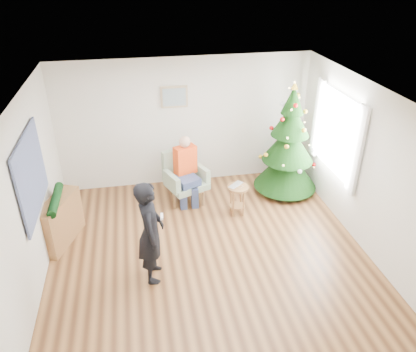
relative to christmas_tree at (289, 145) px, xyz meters
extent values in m
plane|color=brown|center=(-1.89, -1.69, -1.01)|extent=(5.00, 5.00, 0.00)
plane|color=white|center=(-1.89, -1.69, 1.59)|extent=(5.00, 5.00, 0.00)
plane|color=silver|center=(-1.89, 0.81, 0.29)|extent=(5.00, 0.00, 5.00)
plane|color=silver|center=(-1.89, -4.19, 0.29)|extent=(5.00, 0.00, 5.00)
plane|color=silver|center=(-4.39, -1.69, 0.29)|extent=(0.00, 5.00, 5.00)
plane|color=silver|center=(0.61, -1.69, 0.29)|extent=(0.00, 5.00, 5.00)
cube|color=white|center=(0.58, -0.69, 0.49)|extent=(0.04, 1.30, 1.40)
cube|color=white|center=(0.55, -1.44, 0.49)|extent=(0.05, 0.25, 1.50)
cube|color=white|center=(0.55, 0.06, 0.49)|extent=(0.05, 0.25, 1.50)
cylinder|color=#3F2816|center=(0.00, 0.00, -0.87)|extent=(0.10, 0.10, 0.29)
cone|color=black|center=(0.00, 0.00, -0.49)|extent=(1.24, 1.24, 0.81)
cone|color=black|center=(0.00, 0.00, 0.04)|extent=(0.99, 0.99, 0.72)
cone|color=black|center=(0.00, 0.00, 0.52)|extent=(0.73, 0.73, 0.62)
cone|color=black|center=(0.00, 0.00, 0.90)|extent=(0.42, 0.42, 0.53)
cone|color=gold|center=(0.00, 0.00, 1.17)|extent=(0.13, 0.13, 0.13)
cylinder|color=brown|center=(-1.16, -0.64, -0.46)|extent=(0.38, 0.38, 0.04)
cylinder|color=brown|center=(-1.16, -0.64, -0.84)|extent=(0.29, 0.29, 0.02)
imported|color=silver|center=(-1.16, -0.64, -0.42)|extent=(0.37, 0.36, 0.02)
cube|color=gray|center=(-2.00, 0.00, -0.66)|extent=(0.87, 0.84, 0.12)
cube|color=gray|center=(-2.11, 0.27, -0.32)|extent=(0.68, 0.36, 0.60)
cube|color=gray|center=(-2.30, -0.12, -0.50)|extent=(0.29, 0.54, 0.30)
cube|color=gray|center=(-1.70, 0.12, -0.50)|extent=(0.29, 0.54, 0.30)
cube|color=navy|center=(-2.00, -0.08, -0.53)|extent=(0.52, 0.53, 0.14)
cube|color=#E44415|center=(-2.00, 0.13, -0.20)|extent=(0.46, 0.35, 0.55)
sphere|color=tan|center=(-2.00, 0.11, 0.18)|extent=(0.22, 0.22, 0.22)
imported|color=black|center=(-2.80, -2.02, -0.21)|extent=(0.43, 0.61, 1.60)
cube|color=white|center=(-2.62, -2.05, 0.05)|extent=(0.05, 0.13, 0.04)
cube|color=brown|center=(-4.22, -0.90, -0.61)|extent=(0.64, 1.04, 0.80)
cylinder|color=black|center=(-4.22, -0.90, -0.19)|extent=(0.14, 0.90, 0.14)
cube|color=black|center=(-4.35, -1.39, 0.54)|extent=(0.03, 1.50, 1.15)
cube|color=tan|center=(-2.09, 0.78, 0.84)|extent=(0.52, 0.03, 0.42)
cube|color=gray|center=(-2.09, 0.75, 0.84)|extent=(0.44, 0.02, 0.34)
camera|label=1|loc=(-2.87, -6.71, 3.22)|focal=35.00mm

